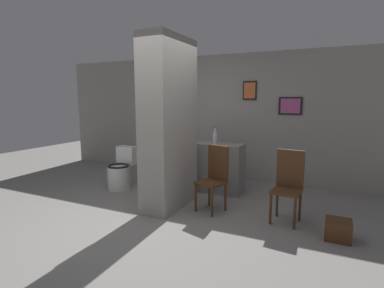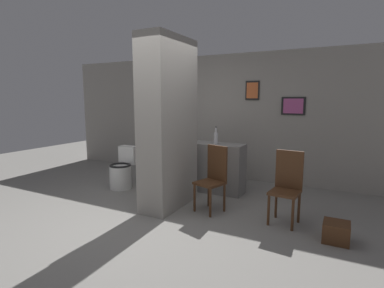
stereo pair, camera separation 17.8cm
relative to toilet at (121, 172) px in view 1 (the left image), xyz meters
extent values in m
plane|color=gray|center=(1.31, -0.96, -0.32)|extent=(14.00, 14.00, 0.00)
cube|color=gray|center=(1.31, 1.67, 0.98)|extent=(8.00, 0.06, 2.60)
cube|color=black|center=(-0.29, 1.63, 1.38)|extent=(0.36, 0.02, 0.48)
cube|color=#4C9959|center=(-0.29, 1.61, 1.38)|extent=(0.30, 0.01, 0.39)
cube|color=black|center=(2.81, 1.63, 1.23)|extent=(0.44, 0.02, 0.34)
cube|color=#B24C8C|center=(2.81, 1.61, 1.23)|extent=(0.36, 0.01, 0.28)
cube|color=black|center=(2.01, 1.63, 1.53)|extent=(0.28, 0.02, 0.38)
cube|color=#D86633|center=(2.01, 1.61, 1.53)|extent=(0.23, 0.01, 0.31)
cube|color=gray|center=(1.30, -0.42, 0.98)|extent=(0.45, 1.08, 2.60)
cylinder|color=black|center=(1.06, -0.63, 1.23)|extent=(0.03, 0.40, 0.40)
cylinder|color=red|center=(1.04, -0.63, 1.23)|extent=(0.01, 0.07, 0.07)
cube|color=gray|center=(1.61, 0.61, 0.12)|extent=(1.14, 0.44, 0.89)
cylinder|color=white|center=(0.00, -0.06, -0.11)|extent=(0.41, 0.41, 0.43)
torus|color=black|center=(0.00, -0.06, 0.12)|extent=(0.40, 0.40, 0.04)
cube|color=white|center=(0.00, 0.20, 0.28)|extent=(0.37, 0.20, 0.34)
cylinder|color=#4C2D19|center=(1.78, -0.47, -0.11)|extent=(0.04, 0.04, 0.42)
cylinder|color=#4C2D19|center=(2.08, -0.56, -0.11)|extent=(0.04, 0.04, 0.42)
cylinder|color=#4C2D19|center=(1.87, -0.16, -0.11)|extent=(0.04, 0.04, 0.42)
cylinder|color=#4C2D19|center=(2.17, -0.26, -0.11)|extent=(0.04, 0.04, 0.42)
cube|color=#4C2D19|center=(1.97, -0.36, 0.12)|extent=(0.47, 0.47, 0.04)
cube|color=#4C2D19|center=(2.03, -0.20, 0.40)|extent=(0.36, 0.14, 0.53)
cylinder|color=#4C2D19|center=(2.88, -0.46, -0.11)|extent=(0.04, 0.04, 0.42)
cylinder|color=#4C2D19|center=(3.20, -0.49, -0.11)|extent=(0.04, 0.04, 0.42)
cylinder|color=#4C2D19|center=(2.92, -0.14, -0.11)|extent=(0.04, 0.04, 0.42)
cylinder|color=#4C2D19|center=(3.23, -0.18, -0.11)|extent=(0.04, 0.04, 0.42)
cube|color=#4C2D19|center=(3.06, -0.32, 0.12)|extent=(0.41, 0.41, 0.04)
cube|color=#4C2D19|center=(3.07, -0.15, 0.40)|extent=(0.37, 0.07, 0.53)
torus|color=black|center=(0.21, 0.76, 0.01)|extent=(0.66, 0.04, 0.66)
torus|color=black|center=(1.19, 0.76, 0.01)|extent=(0.66, 0.04, 0.66)
cylinder|color=black|center=(0.70, 0.76, 0.18)|extent=(0.90, 0.04, 0.04)
cylinder|color=black|center=(0.45, 0.76, 0.18)|extent=(0.03, 0.03, 0.34)
cylinder|color=black|center=(1.14, 0.76, 0.18)|extent=(0.03, 0.03, 0.31)
cube|color=black|center=(0.45, 0.76, 0.37)|extent=(0.16, 0.06, 0.04)
cylinder|color=#262626|center=(1.14, 0.76, 0.33)|extent=(0.03, 0.42, 0.03)
cylinder|color=silver|center=(1.68, 0.56, 0.67)|extent=(0.07, 0.07, 0.20)
cylinder|color=silver|center=(1.68, 0.56, 0.81)|extent=(0.03, 0.03, 0.09)
sphere|color=#333333|center=(1.68, 0.56, 0.86)|extent=(0.03, 0.03, 0.03)
cube|color=#4C2D19|center=(3.71, -0.56, -0.21)|extent=(0.30, 0.30, 0.24)
camera|label=1|loc=(3.58, -4.40, 1.36)|focal=28.00mm
camera|label=2|loc=(3.74, -4.32, 1.36)|focal=28.00mm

